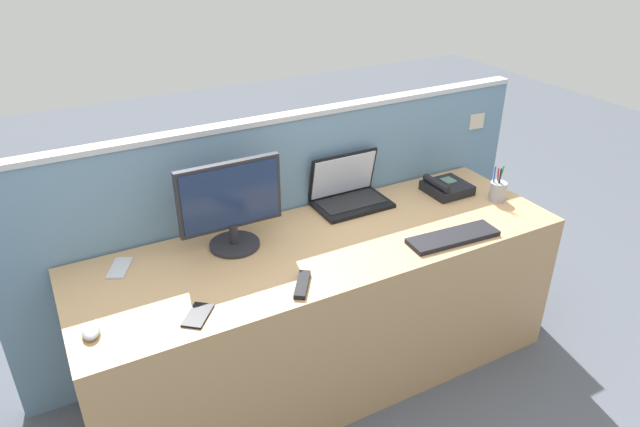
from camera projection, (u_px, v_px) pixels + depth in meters
ground_plane at (325, 369)px, 2.83m from camera, size 10.00×10.00×0.00m
desk at (325, 310)px, 2.66m from camera, size 2.15×0.70×0.73m
cubicle_divider at (288, 229)px, 2.85m from camera, size 2.63×0.08×1.19m
desktop_monitor at (231, 203)px, 2.37m from camera, size 0.44×0.21×0.38m
laptop at (348, 191)px, 2.79m from camera, size 0.36×0.24×0.25m
desk_phone at (446, 187)px, 2.90m from camera, size 0.21×0.20×0.08m
keyboard_main at (453, 237)px, 2.51m from camera, size 0.42×0.15×0.02m
computer_mouse_right_hand at (91, 331)px, 1.95m from camera, size 0.07×0.11×0.03m
pen_cup at (498, 191)px, 2.82m from camera, size 0.08×0.08×0.18m
cell_phone_silver_slab at (120, 268)px, 2.30m from camera, size 0.13×0.16×0.01m
cell_phone_black_slab at (198, 315)px, 2.04m from camera, size 0.14×0.15×0.01m
tv_remote at (302, 285)px, 2.19m from camera, size 0.13×0.17×0.02m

